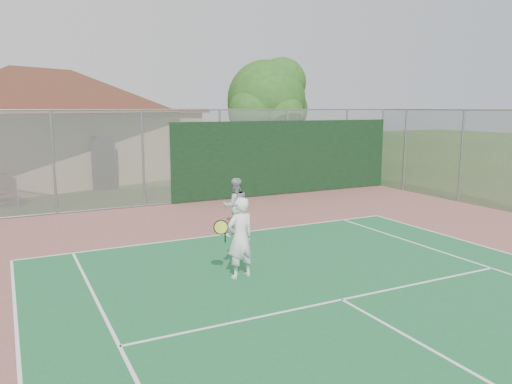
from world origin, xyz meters
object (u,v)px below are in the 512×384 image
Objects in this scene: player_white_front at (240,238)px; clubhouse at (38,115)px; tree at (268,103)px; player_grey_back at (235,206)px.

clubhouse is at bearing -89.23° from player_white_front.
player_grey_back is (-4.96, -7.26, -3.01)m from tree.
clubhouse reaches higher than tree.
clubhouse is 11.44m from tree.
clubhouse reaches higher than player_white_front.
tree is 9.29m from player_grey_back.
player_white_front is 3.83m from player_grey_back.
player_white_front is at bearing -101.23° from clubhouse.
tree is at bearing -128.74° from player_white_front.
clubhouse is at bearing 143.03° from tree.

